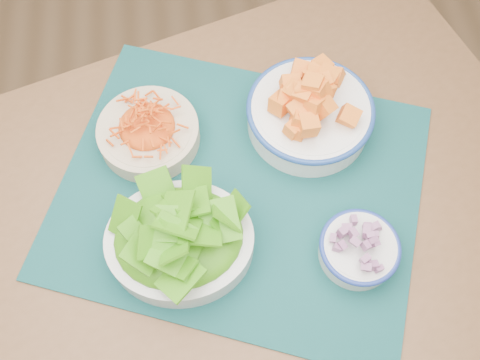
% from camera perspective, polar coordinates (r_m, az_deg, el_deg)
% --- Properties ---
extents(ground, '(4.00, 4.00, 0.00)m').
position_cam_1_polar(ground, '(1.74, -12.99, -6.72)').
color(ground, '#946D47').
rests_on(ground, ground).
extents(table, '(1.44, 1.17, 0.75)m').
position_cam_1_polar(table, '(1.00, -2.90, -6.95)').
color(table, brown).
rests_on(table, ground).
extents(placemat, '(0.75, 0.69, 0.00)m').
position_cam_1_polar(placemat, '(0.93, 0.00, -0.88)').
color(placemat, '#092D2E').
rests_on(placemat, table).
extents(carrot_bowl, '(0.21, 0.21, 0.07)m').
position_cam_1_polar(carrot_bowl, '(0.96, -9.81, 5.31)').
color(carrot_bowl, beige).
rests_on(carrot_bowl, placemat).
extents(squash_bowl, '(0.27, 0.27, 0.11)m').
position_cam_1_polar(squash_bowl, '(0.96, 7.56, 7.58)').
color(squash_bowl, white).
rests_on(squash_bowl, placemat).
extents(lettuce_bowl, '(0.25, 0.22, 0.11)m').
position_cam_1_polar(lettuce_bowl, '(0.85, -6.55, -6.09)').
color(lettuce_bowl, silver).
rests_on(lettuce_bowl, placemat).
extents(onion_bowl, '(0.14, 0.14, 0.07)m').
position_cam_1_polar(onion_bowl, '(0.88, 12.63, -7.07)').
color(onion_bowl, silver).
rests_on(onion_bowl, placemat).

